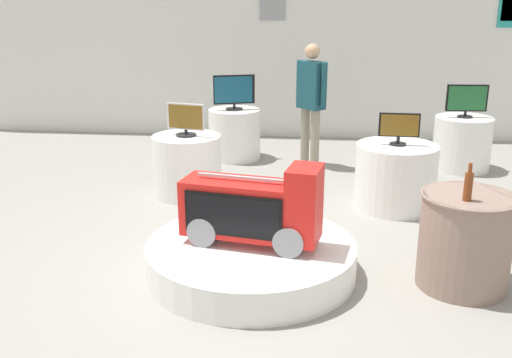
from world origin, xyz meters
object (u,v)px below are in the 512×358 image
object	(u,v)px
display_pedestal_right_rear	(462,143)
side_table_round	(465,240)
display_pedestal_left_rear	(235,134)
tv_on_center_rear	(186,120)
novelty_firetruck_tv	(253,211)
display_pedestal_center_rear	(187,165)
shopper_browsing_near_truck	(311,96)
tv_on_left_rear	(234,91)
tv_on_right_rear	(467,100)
bottle_on_side_table	(468,186)
main_display_pedestal	(251,258)
display_pedestal_far_right	(395,176)
tv_on_far_right	(399,127)

from	to	relation	value
display_pedestal_right_rear	side_table_round	xyz separation A→B (m)	(-0.77, -3.48, 0.04)
display_pedestal_left_rear	display_pedestal_right_rear	size ratio (longest dim) A/B	0.97
tv_on_center_rear	side_table_round	distance (m)	3.41
display_pedestal_left_rear	side_table_round	size ratio (longest dim) A/B	0.95
novelty_firetruck_tv	display_pedestal_right_rear	distance (m)	4.24
display_pedestal_center_rear	shopper_browsing_near_truck	bearing A→B (deg)	44.54
tv_on_left_rear	display_pedestal_right_rear	world-z (taller)	tv_on_left_rear
novelty_firetruck_tv	display_pedestal_center_rear	distance (m)	2.24
tv_on_right_rear	side_table_round	bearing A→B (deg)	-102.52
display_pedestal_right_rear	bottle_on_side_table	world-z (taller)	bottle_on_side_table
tv_on_right_rear	side_table_round	world-z (taller)	tv_on_right_rear
main_display_pedestal	shopper_browsing_near_truck	xyz separation A→B (m)	(0.44, 3.38, 0.83)
novelty_firetruck_tv	display_pedestal_far_right	size ratio (longest dim) A/B	1.34
novelty_firetruck_tv	display_pedestal_right_rear	size ratio (longest dim) A/B	1.56
display_pedestal_left_rear	tv_on_center_rear	distance (m)	1.80
display_pedestal_right_rear	tv_on_far_right	world-z (taller)	tv_on_far_right
side_table_round	shopper_browsing_near_truck	world-z (taller)	shopper_browsing_near_truck
novelty_firetruck_tv	display_pedestal_far_right	world-z (taller)	novelty_firetruck_tv
main_display_pedestal	novelty_firetruck_tv	bearing A→B (deg)	-27.32
main_display_pedestal	display_pedestal_center_rear	bearing A→B (deg)	116.06
novelty_firetruck_tv	tv_on_center_rear	distance (m)	2.25
tv_on_center_rear	tv_on_right_rear	world-z (taller)	tv_on_right_rear
main_display_pedestal	tv_on_far_right	bearing A→B (deg)	51.84
novelty_firetruck_tv	bottle_on_side_table	distance (m)	1.68
tv_on_right_rear	shopper_browsing_near_truck	distance (m)	2.05
tv_on_far_right	display_pedestal_far_right	bearing A→B (deg)	91.76
display_pedestal_right_rear	tv_on_right_rear	distance (m)	0.59
display_pedestal_right_rear	side_table_round	bearing A→B (deg)	-102.51
display_pedestal_far_right	bottle_on_side_table	distance (m)	2.06
display_pedestal_right_rear	side_table_round	distance (m)	3.56
display_pedestal_left_rear	tv_on_center_rear	xyz separation A→B (m)	(-0.33, -1.69, 0.55)
display_pedestal_right_rear	shopper_browsing_near_truck	size ratio (longest dim) A/B	0.46
shopper_browsing_near_truck	tv_on_left_rear	bearing A→B (deg)	165.30
display_pedestal_center_rear	shopper_browsing_near_truck	size ratio (longest dim) A/B	0.48
tv_on_center_rear	side_table_round	world-z (taller)	tv_on_center_rear
tv_on_center_rear	display_pedestal_far_right	distance (m)	2.45
tv_on_center_rear	novelty_firetruck_tv	bearing A→B (deg)	-63.57
tv_on_far_right	tv_on_left_rear	bearing A→B (deg)	137.54
display_pedestal_right_rear	display_pedestal_center_rear	bearing A→B (deg)	-157.38
display_pedestal_right_rear	shopper_browsing_near_truck	xyz separation A→B (m)	(-2.05, -0.05, 0.61)
display_pedestal_center_rear	display_pedestal_right_rear	world-z (taller)	same
novelty_firetruck_tv	tv_on_right_rear	xyz separation A→B (m)	(2.47, 3.44, 0.39)
tv_on_center_rear	tv_on_right_rear	bearing A→B (deg)	22.62
main_display_pedestal	display_pedestal_center_rear	size ratio (longest dim) A/B	2.21
tv_on_far_right	tv_on_center_rear	bearing A→B (deg)	175.34
tv_on_center_rear	tv_on_far_right	distance (m)	2.39
main_display_pedestal	display_pedestal_left_rear	xyz separation A→B (m)	(-0.64, 3.67, 0.22)
display_pedestal_center_rear	tv_on_center_rear	bearing A→B (deg)	-77.35
display_pedestal_left_rear	tv_on_left_rear	size ratio (longest dim) A/B	1.30
tv_on_far_right	shopper_browsing_near_truck	xyz separation A→B (m)	(-0.96, 1.59, 0.06)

